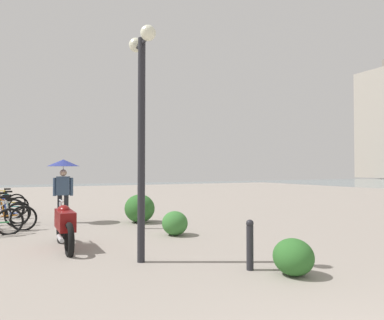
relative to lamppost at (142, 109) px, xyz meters
The scene contains 12 objects.
lamppost is the anchor object (origin of this frame).
motorcycle 3.18m from the lamppost, 31.18° to the left, with size 2.17×0.35×1.06m.
bicycle_white 5.96m from the lamppost, 26.01° to the left, with size 0.34×1.76×0.95m.
bicycle_blue 7.11m from the lamppost, 21.79° to the left, with size 0.24×1.77×0.95m.
bicycle_teal 9.06m from the lamppost, 16.31° to the left, with size 0.39×1.75×0.95m.
bicycle_yellow 10.94m from the lamppost, 13.60° to the left, with size 0.40×1.75×0.95m.
pedestrian 5.94m from the lamppost, ahead, with size 1.00×1.00×2.03m.
bollard_near 3.12m from the lamppost, 131.75° to the right, with size 0.13×0.13×0.86m.
bollard_mid 4.45m from the lamppost, 19.11° to the right, with size 0.13×0.13×0.79m.
shrub_low 5.51m from the lamppost, 18.01° to the right, with size 1.06×0.95×0.90m.
shrub_round 3.72m from the lamppost, 134.41° to the right, with size 0.70×0.63×0.59m.
shrub_wide 3.72m from the lamppost, 37.15° to the right, with size 0.73×0.66×0.62m.
Camera 1 is at (-1.19, 2.92, 1.72)m, focal length 33.48 mm.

